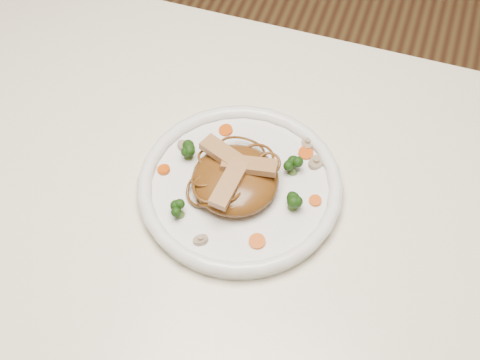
% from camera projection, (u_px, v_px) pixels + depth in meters
% --- Properties ---
extents(table, '(1.20, 0.80, 0.75)m').
position_uv_depth(table, '(218.00, 254.00, 1.00)').
color(table, '#F1E7CC').
rests_on(table, ground).
extents(plate, '(0.37, 0.37, 0.02)m').
position_uv_depth(plate, '(240.00, 189.00, 0.94)').
color(plate, white).
rests_on(plate, table).
extents(noodle_mound, '(0.13, 0.13, 0.04)m').
position_uv_depth(noodle_mound, '(235.00, 180.00, 0.92)').
color(noodle_mound, brown).
rests_on(noodle_mound, plate).
extents(chicken_a, '(0.08, 0.03, 0.01)m').
position_uv_depth(chicken_a, '(249.00, 165.00, 0.90)').
color(chicken_a, tan).
rests_on(chicken_a, noodle_mound).
extents(chicken_b, '(0.08, 0.05, 0.01)m').
position_uv_depth(chicken_b, '(226.00, 156.00, 0.91)').
color(chicken_b, tan).
rests_on(chicken_b, noodle_mound).
extents(chicken_c, '(0.03, 0.08, 0.01)m').
position_uv_depth(chicken_c, '(229.00, 184.00, 0.88)').
color(chicken_c, tan).
rests_on(chicken_c, noodle_mound).
extents(broccoli_0, '(0.04, 0.04, 0.03)m').
position_uv_depth(broccoli_0, '(293.00, 165.00, 0.93)').
color(broccoli_0, '#13340A').
rests_on(broccoli_0, plate).
extents(broccoli_1, '(0.04, 0.04, 0.03)m').
position_uv_depth(broccoli_1, '(188.00, 149.00, 0.95)').
color(broccoli_1, '#13340A').
rests_on(broccoli_1, plate).
extents(broccoli_2, '(0.03, 0.03, 0.03)m').
position_uv_depth(broccoli_2, '(179.00, 209.00, 0.89)').
color(broccoli_2, '#13340A').
rests_on(broccoli_2, plate).
extents(broccoli_3, '(0.03, 0.03, 0.03)m').
position_uv_depth(broccoli_3, '(293.00, 201.00, 0.90)').
color(broccoli_3, '#13340A').
rests_on(broccoli_3, plate).
extents(carrot_0, '(0.02, 0.02, 0.00)m').
position_uv_depth(carrot_0, '(306.00, 153.00, 0.96)').
color(carrot_0, '#D84707').
rests_on(carrot_0, plate).
extents(carrot_1, '(0.02, 0.02, 0.00)m').
position_uv_depth(carrot_1, '(164.00, 169.00, 0.95)').
color(carrot_1, '#D84707').
rests_on(carrot_1, plate).
extents(carrot_2, '(0.02, 0.02, 0.00)m').
position_uv_depth(carrot_2, '(315.00, 201.00, 0.92)').
color(carrot_2, '#D84707').
rests_on(carrot_2, plate).
extents(carrot_3, '(0.02, 0.02, 0.00)m').
position_uv_depth(carrot_3, '(226.00, 130.00, 0.99)').
color(carrot_3, '#D84707').
rests_on(carrot_3, plate).
extents(carrot_4, '(0.03, 0.03, 0.00)m').
position_uv_depth(carrot_4, '(257.00, 241.00, 0.88)').
color(carrot_4, '#D84707').
rests_on(carrot_4, plate).
extents(mushroom_0, '(0.03, 0.03, 0.01)m').
position_uv_depth(mushroom_0, '(201.00, 240.00, 0.88)').
color(mushroom_0, tan).
rests_on(mushroom_0, plate).
extents(mushroom_1, '(0.03, 0.03, 0.01)m').
position_uv_depth(mushroom_1, '(316.00, 162.00, 0.95)').
color(mushroom_1, tan).
rests_on(mushroom_1, plate).
extents(mushroom_2, '(0.03, 0.03, 0.01)m').
position_uv_depth(mushroom_2, '(185.00, 147.00, 0.97)').
color(mushroom_2, tan).
rests_on(mushroom_2, plate).
extents(mushroom_3, '(0.03, 0.03, 0.01)m').
position_uv_depth(mushroom_3, '(308.00, 143.00, 0.97)').
color(mushroom_3, tan).
rests_on(mushroom_3, plate).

